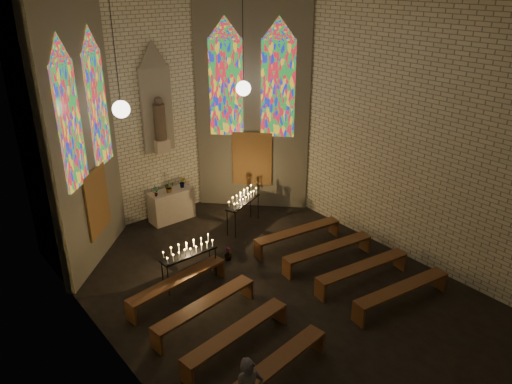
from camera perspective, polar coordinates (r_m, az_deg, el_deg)
floor at (r=12.49m, az=3.30°, el=-12.07°), size 12.00×12.00×0.00m
room at (r=13.29m, az=-6.10°, el=8.03°), size 8.22×12.43×7.00m
altar at (r=16.11m, az=-9.64°, el=-1.49°), size 1.40×0.60×1.00m
flower_vase_left at (r=15.53m, az=-11.39°, el=0.09°), size 0.19×0.14×0.34m
flower_vase_center at (r=15.74m, az=-9.91°, el=0.54°), size 0.32×0.29×0.34m
flower_vase_right at (r=16.02m, az=-8.40°, el=1.12°), size 0.24×0.22×0.36m
aisle_flower_pot at (r=13.88m, az=-3.22°, el=-7.06°), size 0.28×0.28×0.38m
votive_stand_left at (r=12.62m, az=-7.71°, el=-6.71°), size 1.50×0.37×1.10m
votive_stand_right at (r=15.22m, az=-1.49°, el=-0.87°), size 1.52×0.89×1.10m
pew_left_0 at (r=12.42m, az=-8.94°, el=-10.15°), size 2.77×0.75×0.53m
pew_right_0 at (r=14.45m, az=4.82°, el=-4.68°), size 2.77×0.75×0.53m
pew_left_1 at (r=11.57m, az=-5.86°, el=-12.84°), size 2.77×0.75×0.53m
pew_right_1 at (r=13.72m, az=8.26°, el=-6.53°), size 2.77×0.75×0.53m
pew_left_2 at (r=10.79m, az=-2.23°, el=-15.89°), size 2.77×0.75×0.53m
pew_right_2 at (r=13.07m, az=12.09°, el=-8.55°), size 2.77×0.75×0.53m
pew_left_3 at (r=10.09m, az=2.08°, el=-19.32°), size 2.77×0.75×0.53m
pew_right_3 at (r=12.49m, az=16.35°, el=-10.73°), size 2.77×0.75×0.53m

